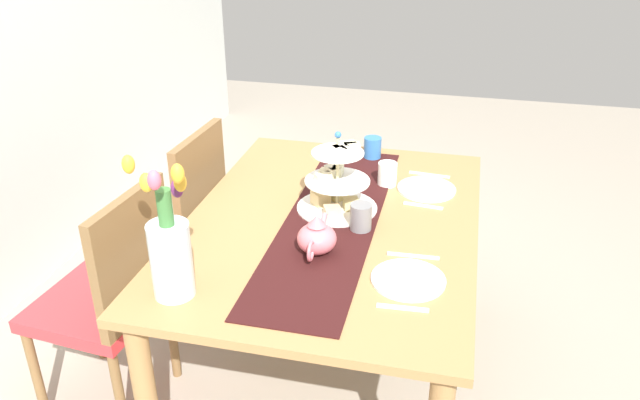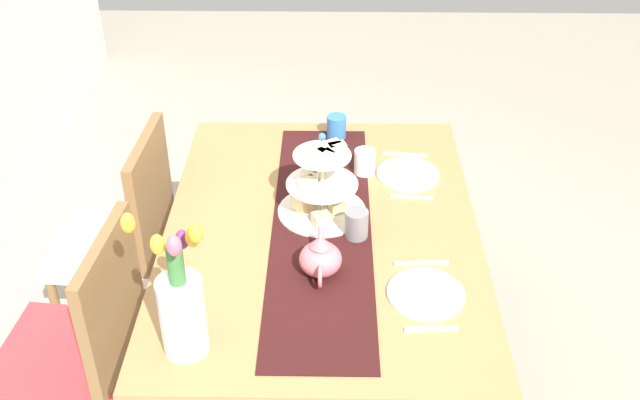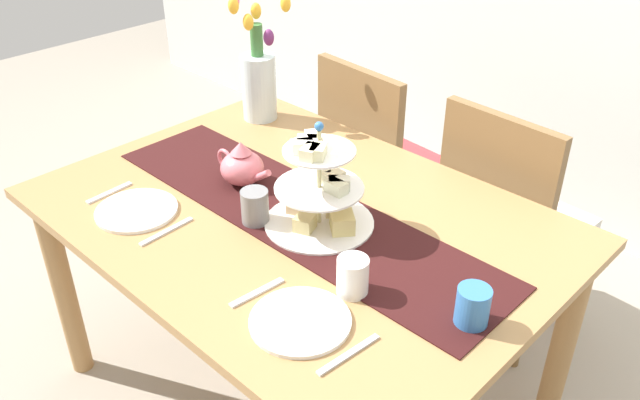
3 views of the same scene
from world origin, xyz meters
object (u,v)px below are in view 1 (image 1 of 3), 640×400
object	(u,v)px
teapot	(317,237)
mug_white_text	(387,174)
mug_grey	(361,217)
fork_right	(423,206)
chair_left	(112,293)
tiered_cake_stand	(336,184)
fork_left	(403,308)
dinner_plate_left	(408,280)
mug_orange	(372,148)
tulip_vase	(170,249)
knife_left	(413,256)
dining_table	(332,244)
knife_right	(429,175)
dinner_plate_right	(427,189)
chair_right	(180,219)

from	to	relation	value
teapot	mug_white_text	distance (m)	0.60
mug_grey	fork_right	bearing A→B (deg)	-40.74
chair_left	tiered_cake_stand	bearing A→B (deg)	-61.78
fork_left	teapot	bearing A→B (deg)	52.49
teapot	mug_white_text	size ratio (longest dim) A/B	2.51
chair_left	dinner_plate_left	xyz separation A→B (m)	(-0.02, -1.06, 0.24)
mug_white_text	mug_orange	xyz separation A→B (m)	(0.26, 0.10, 0.00)
tulip_vase	knife_left	xyz separation A→B (m)	(0.37, -0.67, -0.15)
tiered_cake_stand	mug_orange	bearing A→B (deg)	-5.96
tulip_vase	mug_white_text	distance (m)	1.03
dining_table	mug_orange	distance (m)	0.62
dining_table	knife_right	xyz separation A→B (m)	(0.47, -0.31, 0.10)
dining_table	chair_left	bearing A→B (deg)	112.43
dining_table	fork_right	bearing A→B (deg)	-59.48
tiered_cake_stand	tulip_vase	xyz separation A→B (m)	(-0.64, 0.35, 0.05)
fork_right	mug_white_text	distance (m)	0.23
mug_white_text	knife_left	bearing A→B (deg)	-163.03
dinner_plate_right	knife_left	bearing A→B (deg)	180.00
tiered_cake_stand	knife_left	size ratio (longest dim) A/B	1.79
chair_right	mug_white_text	bearing A→B (deg)	-85.62
dining_table	mug_white_text	size ratio (longest dim) A/B	15.22
chair_right	mug_white_text	distance (m)	0.94
knife_left	fork_left	bearing A→B (deg)	180.00
dining_table	chair_right	size ratio (longest dim) A/B	1.59
tulip_vase	mug_white_text	bearing A→B (deg)	-29.50
tulip_vase	mug_white_text	size ratio (longest dim) A/B	4.63
tulip_vase	fork_left	xyz separation A→B (m)	(0.08, -0.67, -0.15)
dinner_plate_right	knife_right	distance (m)	0.15
dinner_plate_left	fork_right	bearing A→B (deg)	0.00
dining_table	fork_left	xyz separation A→B (m)	(-0.47, -0.31, 0.10)
teapot	mug_grey	bearing A→B (deg)	-31.09
knife_right	teapot	bearing A→B (deg)	156.25
fork_right	mug_orange	world-z (taller)	mug_orange
chair_right	dining_table	bearing A→B (deg)	-110.14
tiered_cake_stand	knife_right	world-z (taller)	tiered_cake_stand
chair_right	fork_right	xyz separation A→B (m)	(-0.09, -1.06, 0.24)
knife_left	teapot	bearing A→B (deg)	99.29
knife_left	dinner_plate_right	size ratio (longest dim) A/B	0.74
dining_table	dinner_plate_left	bearing A→B (deg)	-136.50
chair_left	fork_right	distance (m)	1.19
mug_grey	chair_right	bearing A→B (deg)	69.54
dinner_plate_left	knife_left	world-z (taller)	dinner_plate_left
teapot	fork_right	world-z (taller)	teapot
mug_grey	chair_left	bearing A→B (deg)	106.89
dinner_plate_left	chair_right	bearing A→B (deg)	60.34
fork_left	dinner_plate_right	xyz separation A→B (m)	(0.80, 0.00, 0.00)
tiered_cake_stand	fork_right	bearing A→B (deg)	-73.48
tulip_vase	knife_right	size ratio (longest dim) A/B	2.59
teapot	mug_grey	xyz separation A→B (m)	(0.19, -0.11, -0.01)
dinner_plate_right	fork_right	size ratio (longest dim) A/B	1.53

